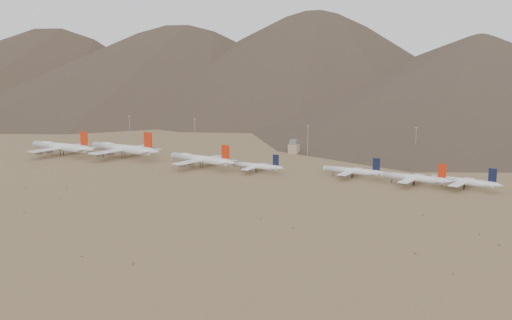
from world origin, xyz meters
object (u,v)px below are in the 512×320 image
at_px(control_tower, 294,147).
at_px(narrowbody_b, 353,171).
at_px(widebody_west, 61,147).
at_px(widebody_centre, 122,148).
at_px(narrowbody_a, 257,166).
at_px(widebody_east, 201,159).

bearing_deg(control_tower, narrowbody_b, -48.92).
bearing_deg(widebody_west, widebody_centre, 18.24).
height_order(narrowbody_b, control_tower, narrowbody_b).
relative_size(narrowbody_b, control_tower, 3.76).
relative_size(narrowbody_a, narrowbody_b, 0.93).
bearing_deg(narrowbody_a, narrowbody_b, 11.45).
xyz_separation_m(widebody_west, widebody_centre, (54.79, 11.32, 0.34)).
bearing_deg(narrowbody_b, widebody_east, -169.57).
relative_size(widebody_east, narrowbody_a, 1.49).
height_order(widebody_centre, narrowbody_a, widebody_centre).
xyz_separation_m(widebody_east, narrowbody_a, (45.79, 0.02, -2.01)).
distance_m(widebody_centre, narrowbody_b, 194.40).
height_order(widebody_west, widebody_east, widebody_west).
distance_m(widebody_east, narrowbody_a, 45.84).
xyz_separation_m(widebody_centre, widebody_east, (81.10, -13.11, -1.39)).
relative_size(widebody_west, widebody_east, 1.18).
xyz_separation_m(widebody_west, narrowbody_a, (181.69, -1.77, -3.07)).
relative_size(widebody_west, widebody_centre, 0.96).
distance_m(widebody_west, narrowbody_a, 181.72).
bearing_deg(narrowbody_a, widebody_west, -175.77).
xyz_separation_m(narrowbody_a, narrowbody_b, (67.41, 7.87, 0.32)).
distance_m(narrowbody_a, narrowbody_b, 67.87).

